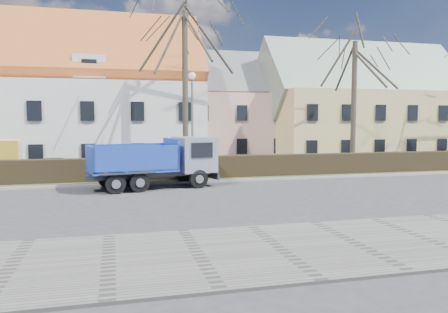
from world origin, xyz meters
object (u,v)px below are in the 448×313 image
object	(u,v)px
streetlight	(192,125)
cart_frame	(103,179)
parked_car_a	(59,166)
dump_truck	(149,162)

from	to	relation	value
streetlight	cart_frame	distance (m)	6.36
cart_frame	parked_car_a	xyz separation A→B (m)	(-2.76, 4.66, 0.29)
dump_truck	parked_car_a	size ratio (longest dim) A/B	1.85
streetlight	parked_car_a	size ratio (longest dim) A/B	1.78
dump_truck	cart_frame	world-z (taller)	dump_truck
streetlight	parked_car_a	distance (m)	8.81
streetlight	cart_frame	bearing A→B (deg)	-158.22
streetlight	cart_frame	size ratio (longest dim) A/B	9.00
dump_truck	cart_frame	size ratio (longest dim) A/B	9.38
parked_car_a	dump_truck	bearing A→B (deg)	-134.51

